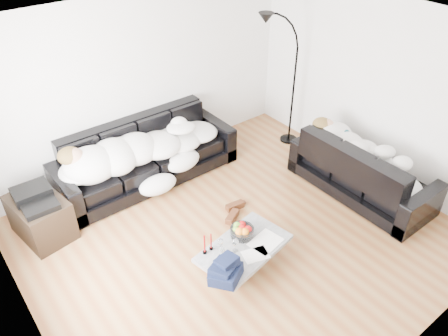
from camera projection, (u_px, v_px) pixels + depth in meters
ground at (238, 235)px, 5.62m from camera, size 5.00×5.00×0.00m
wall_back at (141, 84)px, 6.32m from camera, size 5.00×0.02×2.60m
wall_left at (9, 252)px, 3.62m from camera, size 0.02×4.50×2.60m
wall_right at (377, 91)px, 6.12m from camera, size 0.02×4.50×2.60m
ceiling at (243, 36)px, 4.12m from camera, size 5.00×5.00×0.00m
sofa_back at (146, 154)px, 6.39m from camera, size 2.68×0.93×0.88m
sofa_right at (363, 168)px, 6.13m from camera, size 0.87×2.04×0.82m
sleeper_back at (147, 143)px, 6.23m from camera, size 2.27×0.78×0.45m
sleeper_right at (366, 155)px, 6.00m from camera, size 0.74×1.75×0.43m
teal_cushion at (329, 133)px, 6.33m from camera, size 0.42×0.38×0.20m
coffee_table at (244, 256)px, 5.12m from camera, size 1.18×0.81×0.32m
fruit_bowl at (242, 230)px, 5.13m from camera, size 0.32×0.32×0.17m
wine_glass_a at (221, 244)px, 4.95m from camera, size 0.08×0.08×0.15m
wine_glass_b at (222, 252)px, 4.85m from camera, size 0.09×0.09×0.16m
wine_glass_c at (235, 245)px, 4.92m from camera, size 0.09×0.09×0.18m
candle_left at (205, 245)px, 4.87m from camera, size 0.06×0.06×0.27m
candle_right at (211, 242)px, 4.93m from camera, size 0.05×0.05×0.23m
newspaper_a at (266, 242)px, 5.08m from camera, size 0.41×0.34×0.01m
newspaper_b at (256, 254)px, 4.92m from camera, size 0.34×0.28×0.01m
navy_jacket at (227, 266)px, 4.56m from camera, size 0.44×0.40×0.19m
shoes at (234, 211)px, 5.93m from camera, size 0.51×0.43×0.10m
av_cabinet at (41, 217)px, 5.50m from camera, size 0.66×0.87×0.55m
stereo at (34, 196)px, 5.30m from camera, size 0.45×0.35×0.13m
floor_lamp at (294, 86)px, 6.96m from camera, size 0.78×0.51×2.00m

